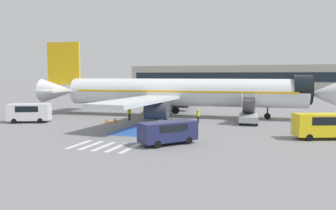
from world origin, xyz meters
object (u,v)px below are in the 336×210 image
boarding_stairs_forward (248,116)px  service_van_1 (322,124)px  baggage_cart (167,121)px  ground_crew_0 (129,113)px  traffic_cone_1 (115,120)px  ground_crew_3 (198,115)px  terminal_building (261,78)px  airliner (178,92)px  ground_crew_1 (154,111)px  ground_crew_2 (162,114)px  fuel_tanker (184,95)px  traffic_cone_0 (107,120)px  service_van_0 (168,131)px  service_van_2 (29,111)px

boarding_stairs_forward → service_van_1: size_ratio=1.00×
baggage_cart → boarding_stairs_forward: bearing=55.1°
ground_crew_0 → traffic_cone_1: size_ratio=2.59×
ground_crew_3 → terminal_building: 85.65m
traffic_cone_1 → baggage_cart: bearing=11.6°
airliner → ground_crew_1: size_ratio=25.53×
airliner → traffic_cone_1: airliner is taller
baggage_cart → ground_crew_2: ground_crew_2 is taller
boarding_stairs_forward → baggage_cart: 9.94m
fuel_tanker → ground_crew_2: fuel_tanker is taller
fuel_tanker → terminal_building: terminal_building is taller
airliner → ground_crew_2: bearing=-11.7°
ground_crew_0 → ground_crew_1: size_ratio=0.99×
airliner → boarding_stairs_forward: (10.16, -3.47, -2.48)m
airliner → service_van_1: airliner is taller
service_van_1 → traffic_cone_1: 23.41m
ground_crew_2 → traffic_cone_0: size_ratio=2.54×
fuel_tanker → baggage_cart: (5.66, -26.13, -1.58)m
ground_crew_1 → terminal_building: bearing=-163.5°
traffic_cone_0 → terminal_building: bearing=81.6°
boarding_stairs_forward → ground_crew_1: (-12.51, 0.38, 0.00)m
service_van_0 → ground_crew_2: (-5.35, 13.11, -0.27)m
boarding_stairs_forward → ground_crew_2: bearing=-177.8°
ground_crew_0 → ground_crew_2: ground_crew_0 is taller
ground_crew_1 → traffic_cone_1: ground_crew_1 is taller
baggage_cart → ground_crew_1: (-3.15, 3.65, 0.72)m
service_van_0 → ground_crew_0: (-9.63, 12.28, -0.22)m
fuel_tanker → traffic_cone_1: size_ratio=13.50×
ground_crew_0 → traffic_cone_1: bearing=-143.5°
airliner → service_van_1: (17.51, -11.26, -2.04)m
ground_crew_0 → baggage_cart: bearing=-42.8°
service_van_2 → boarding_stairs_forward: bearing=-97.0°
service_van_0 → service_van_2: service_van_2 is taller
service_van_1 → ground_crew_3: service_van_1 is taller
airliner → ground_crew_2: (-0.52, -4.95, -2.54)m
airliner → fuel_tanker: airliner is taller
fuel_tanker → ground_crew_0: bearing=-98.3°
airliner → service_van_0: airliner is taller
airliner → boarding_stairs_forward: bearing=65.4°
boarding_stairs_forward → traffic_cone_0: 17.48m
airliner → service_van_0: (4.84, -18.06, -2.27)m
ground_crew_2 → traffic_cone_0: 7.01m
fuel_tanker → service_van_0: fuel_tanker is taller
terminal_building → service_van_2: bearing=-103.6°
ground_crew_0 → ground_crew_2: 4.36m
fuel_tanker → ground_crew_1: size_ratio=5.16×
airliner → ground_crew_3: size_ratio=23.56×
airliner → terminal_building: airliner is taller
ground_crew_0 → traffic_cone_1: 2.53m
ground_crew_3 → traffic_cone_1: bearing=61.2°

